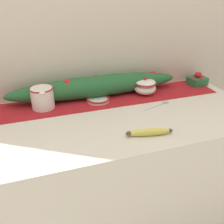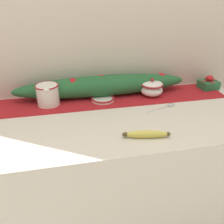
% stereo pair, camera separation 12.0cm
% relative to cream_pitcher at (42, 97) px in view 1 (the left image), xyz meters
% --- Properties ---
extents(countertop, '(1.56, 0.67, 0.88)m').
position_rel_cream_pitcher_xyz_m(countertop, '(0.31, -0.21, -0.50)').
color(countertop, beige).
rests_on(countertop, ground_plane).
extents(back_wall, '(2.36, 0.04, 2.40)m').
position_rel_cream_pitcher_xyz_m(back_wall, '(0.31, 0.15, 0.25)').
color(back_wall, beige).
rests_on(back_wall, ground_plane).
extents(table_runner, '(1.44, 0.24, 0.00)m').
position_rel_cream_pitcher_xyz_m(table_runner, '(0.31, -0.00, -0.06)').
color(table_runner, '#A8191E').
rests_on(table_runner, countertop).
extents(cream_pitcher, '(0.13, 0.15, 0.12)m').
position_rel_cream_pitcher_xyz_m(cream_pitcher, '(0.00, 0.00, 0.00)').
color(cream_pitcher, white).
rests_on(cream_pitcher, countertop).
extents(sugar_bowl, '(0.13, 0.13, 0.11)m').
position_rel_cream_pitcher_xyz_m(sugar_bowl, '(0.60, -0.00, -0.01)').
color(sugar_bowl, white).
rests_on(sugar_bowl, countertop).
extents(small_dish, '(0.13, 0.13, 0.02)m').
position_rel_cream_pitcher_xyz_m(small_dish, '(0.30, -0.01, -0.05)').
color(small_dish, white).
rests_on(small_dish, countertop).
extents(banana, '(0.21, 0.07, 0.03)m').
position_rel_cream_pitcher_xyz_m(banana, '(0.42, -0.43, -0.05)').
color(banana, '#DBCC4C').
rests_on(banana, countertop).
extents(spoon, '(0.18, 0.08, 0.01)m').
position_rel_cream_pitcher_xyz_m(spoon, '(0.64, -0.16, -0.06)').
color(spoon, '#B7B7BC').
rests_on(spoon, countertop).
extents(gift_box, '(0.12, 0.10, 0.09)m').
position_rel_cream_pitcher_xyz_m(gift_box, '(0.99, 0.03, -0.03)').
color(gift_box, '#236638').
rests_on(gift_box, countertop).
extents(poinsettia_garland, '(1.02, 0.14, 0.13)m').
position_rel_cream_pitcher_xyz_m(poinsettia_garland, '(0.31, 0.06, 0.00)').
color(poinsettia_garland, '#235B2D').
rests_on(poinsettia_garland, countertop).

